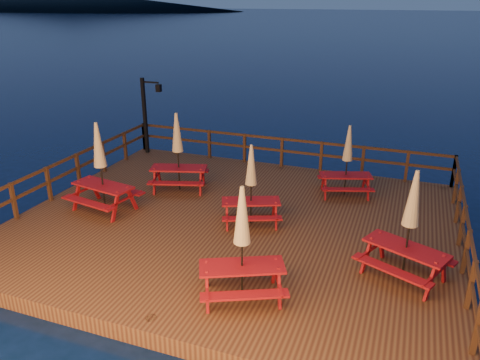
{
  "coord_description": "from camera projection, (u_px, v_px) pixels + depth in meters",
  "views": [
    {
      "loc": [
        4.3,
        -11.08,
        6.3
      ],
      "look_at": [
        -0.06,
        0.6,
        1.4
      ],
      "focal_mm": 35.0,
      "sensor_mm": 36.0,
      "label": 1
    }
  ],
  "objects": [
    {
      "name": "picnic_table_3",
      "position": [
        178.0,
        151.0,
        14.86
      ],
      "size": [
        2.14,
        1.93,
        2.55
      ],
      "rotation": [
        0.0,
        0.0,
        0.3
      ],
      "color": "maroon",
      "rests_on": "deck"
    },
    {
      "name": "picnic_table_1",
      "position": [
        101.0,
        166.0,
        13.38
      ],
      "size": [
        2.09,
        1.83,
        2.66
      ],
      "rotation": [
        0.0,
        0.0,
        -0.17
      ],
      "color": "maroon",
      "rests_on": "deck"
    },
    {
      "name": "railing",
      "position": [
        255.0,
        174.0,
        14.49
      ],
      "size": [
        11.8,
        9.75,
        1.1
      ],
      "color": "#3A1B12",
      "rests_on": "deck"
    },
    {
      "name": "picnic_table_0",
      "position": [
        251.0,
        184.0,
        12.63
      ],
      "size": [
        1.98,
        1.82,
        2.28
      ],
      "rotation": [
        0.0,
        0.0,
        0.39
      ],
      "color": "maroon",
      "rests_on": "deck"
    },
    {
      "name": "lamp_post",
      "position": [
        148.0,
        109.0,
        18.28
      ],
      "size": [
        0.85,
        0.18,
        3.0
      ],
      "color": "black",
      "rests_on": "deck"
    },
    {
      "name": "picnic_table_2",
      "position": [
        242.0,
        242.0,
        9.39
      ],
      "size": [
        2.2,
        2.05,
        2.51
      ],
      "rotation": [
        0.0,
        0.0,
        0.44
      ],
      "color": "maroon",
      "rests_on": "deck"
    },
    {
      "name": "picnic_table_4",
      "position": [
        410.0,
        224.0,
        10.05
      ],
      "size": [
        2.24,
        2.08,
        2.57
      ],
      "rotation": [
        0.0,
        0.0,
        -0.42
      ],
      "color": "maroon",
      "rests_on": "deck"
    },
    {
      "name": "headland_left",
      "position": [
        70.0,
        0.0,
        229.45
      ],
      "size": [
        180.0,
        84.0,
        9.0
      ],
      "primitive_type": "ellipsoid",
      "color": "black",
      "rests_on": "ground"
    },
    {
      "name": "deck_piles",
      "position": [
        235.0,
        242.0,
        13.47
      ],
      "size": [
        11.44,
        9.44,
        1.4
      ],
      "color": "#3A1B12",
      "rests_on": "ground"
    },
    {
      "name": "deck",
      "position": [
        235.0,
        227.0,
        13.29
      ],
      "size": [
        12.0,
        10.0,
        0.4
      ],
      "primitive_type": "cube",
      "color": "#422115",
      "rests_on": "ground"
    },
    {
      "name": "picnic_table_5",
      "position": [
        347.0,
        160.0,
        14.5
      ],
      "size": [
        1.92,
        1.75,
        2.27
      ],
      "rotation": [
        0.0,
        0.0,
        0.32
      ],
      "color": "maroon",
      "rests_on": "deck"
    },
    {
      "name": "ground",
      "position": [
        235.0,
        233.0,
        13.36
      ],
      "size": [
        500.0,
        500.0,
        0.0
      ],
      "primitive_type": "plane",
      "color": "#051332",
      "rests_on": "ground"
    }
  ]
}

